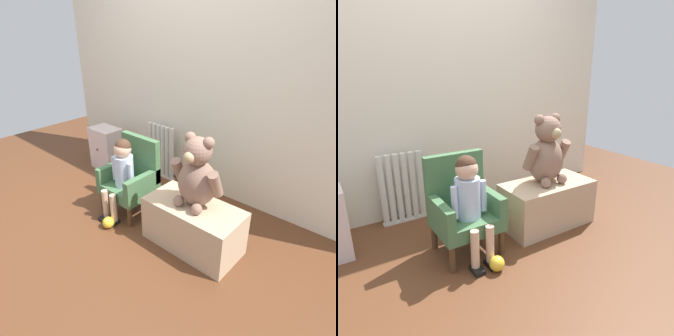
{
  "view_description": "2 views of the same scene",
  "coord_description": "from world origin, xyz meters",
  "views": [
    {
      "loc": [
        1.69,
        -1.11,
        1.62
      ],
      "look_at": [
        0.27,
        0.51,
        0.54
      ],
      "focal_mm": 32.0,
      "sensor_mm": 36.0,
      "label": 1
    },
    {
      "loc": [
        -0.92,
        -1.29,
        1.25
      ],
      "look_at": [
        0.24,
        0.49,
        0.54
      ],
      "focal_mm": 32.0,
      "sensor_mm": 36.0,
      "label": 2
    }
  ],
  "objects": [
    {
      "name": "ground_plane",
      "position": [
        0.0,
        0.0,
        0.0
      ],
      "size": [
        6.0,
        6.0,
        0.0
      ],
      "primitive_type": "plane",
      "color": "#57311C"
    },
    {
      "name": "back_wall",
      "position": [
        0.0,
        1.25,
        1.2
      ],
      "size": [
        3.8,
        0.05,
        2.4
      ],
      "primitive_type": "cube",
      "color": "beige",
      "rests_on": "ground_plane"
    },
    {
      "name": "radiator",
      "position": [
        -0.38,
        1.13,
        0.3
      ],
      "size": [
        0.37,
        0.05,
        0.6
      ],
      "color": "silver",
      "rests_on": "ground_plane"
    },
    {
      "name": "small_dresser",
      "position": [
        -1.01,
        0.86,
        0.25
      ],
      "size": [
        0.35,
        0.27,
        0.5
      ],
      "color": "beige",
      "rests_on": "ground_plane"
    },
    {
      "name": "child_armchair",
      "position": [
        -0.13,
        0.47,
        0.33
      ],
      "size": [
        0.43,
        0.39,
        0.69
      ],
      "color": "#426C43",
      "rests_on": "ground_plane"
    },
    {
      "name": "child_figure",
      "position": [
        -0.13,
        0.36,
        0.47
      ],
      "size": [
        0.25,
        0.35,
        0.72
      ],
      "color": "silver",
      "rests_on": "ground_plane"
    },
    {
      "name": "low_bench",
      "position": [
        0.6,
        0.43,
        0.19
      ],
      "size": [
        0.75,
        0.38,
        0.37
      ],
      "primitive_type": "cube",
      "color": "tan",
      "rests_on": "ground_plane"
    },
    {
      "name": "large_teddy_bear",
      "position": [
        0.6,
        0.45,
        0.61
      ],
      "size": [
        0.4,
        0.28,
        0.55
      ],
      "color": "#876655",
      "rests_on": "low_bench"
    },
    {
      "name": "toy_ball",
      "position": [
        -0.07,
        0.12,
        0.05
      ],
      "size": [
        0.1,
        0.1,
        0.1
      ],
      "primitive_type": "sphere",
      "color": "gold",
      "rests_on": "ground_plane"
    }
  ]
}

